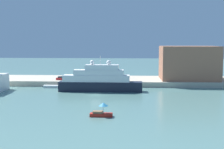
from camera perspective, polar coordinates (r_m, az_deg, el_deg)
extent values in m
plane|color=slate|center=(87.18, -3.06, -3.86)|extent=(400.00, 400.00, 0.00)
cube|color=#B7AD99|center=(112.49, -1.52, -1.17)|extent=(110.00, 19.70, 1.78)
cube|color=black|center=(94.18, -2.14, -2.21)|extent=(25.16, 4.01, 2.94)
cube|color=white|center=(94.00, -2.90, -0.71)|extent=(20.13, 3.69, 2.02)
cube|color=white|center=(93.72, -2.45, 0.39)|extent=(15.09, 3.37, 1.60)
cube|color=white|center=(93.48, -1.84, 1.34)|extent=(10.06, 3.05, 1.53)
cylinder|color=silver|center=(93.38, -2.16, 2.68)|extent=(0.16, 0.16, 2.87)
sphere|color=white|center=(93.20, -0.61, 2.22)|extent=(1.37, 1.37, 1.37)
sphere|color=white|center=(93.71, -3.69, 2.23)|extent=(1.37, 1.37, 1.37)
cube|color=#B22319|center=(62.83, -1.99, -7.42)|extent=(4.53, 1.60, 0.66)
cube|color=#8C6647|center=(62.77, -2.62, -6.91)|extent=(1.99, 1.28, 0.45)
cylinder|color=#B2B2B2|center=(62.55, -1.58, -6.46)|extent=(0.06, 0.06, 1.50)
cone|color=teal|center=(62.32, -1.58, -5.48)|extent=(1.94, 1.94, 0.68)
cube|color=silver|center=(103.42, -10.72, -2.17)|extent=(6.42, 1.81, 0.82)
cube|color=#9E664C|center=(112.54, 13.87, 2.11)|extent=(19.44, 15.51, 11.68)
cube|color=#B21E1E|center=(109.17, -9.03, -0.79)|extent=(4.43, 1.68, 0.75)
cube|color=#262D33|center=(109.15, -9.15, -0.46)|extent=(2.66, 1.51, 0.50)
cylinder|color=#334C8C|center=(106.23, -6.34, -0.72)|extent=(0.36, 0.36, 1.54)
sphere|color=tan|center=(106.13, -6.34, -0.25)|extent=(0.24, 0.24, 0.24)
cylinder|color=black|center=(104.06, -0.95, -1.09)|extent=(0.44, 0.44, 0.61)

